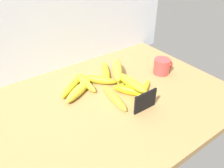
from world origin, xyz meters
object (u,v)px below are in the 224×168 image
banana_0 (106,71)px  banana_9 (117,69)px  chalkboard_sign (145,102)px  banana_4 (79,90)px  banana_2 (114,97)px  banana_8 (98,80)px  coffee_mug (162,66)px  banana_3 (118,76)px  banana_10 (131,82)px  banana_6 (143,89)px  banana_5 (85,82)px  banana_1 (73,85)px  banana_7 (132,91)px

banana_0 → banana_9: (1.31, -8.00, 4.23)cm
chalkboard_sign → banana_4: bearing=123.8°
banana_2 → banana_8: 15.58cm
coffee_mug → banana_9: size_ratio=0.46×
banana_2 → banana_3: bearing=47.7°
banana_0 → banana_10: 21.25cm
chalkboard_sign → banana_6: size_ratio=0.70×
banana_10 → banana_5: bearing=126.7°
banana_5 → banana_1: bearing=167.1°
banana_0 → banana_8: 9.42cm
banana_2 → banana_10: banana_10 is taller
banana_2 → banana_5: (-4.36, 17.58, 0.05)cm
banana_8 → banana_9: (9.18, -2.83, 4.01)cm
banana_1 → chalkboard_sign: bearing=-61.8°
banana_4 → banana_2: bearing=-52.3°
banana_1 → banana_9: size_ratio=1.01×
banana_10 → banana_3: bearing=78.3°
banana_6 → banana_10: bearing=153.6°
chalkboard_sign → coffee_mug: size_ratio=1.15×
banana_0 → banana_10: (-0.90, -20.79, 4.27)cm
banana_0 → banana_7: banana_7 is taller
banana_8 → banana_5: bearing=161.3°
banana_3 → coffee_mug: bearing=-20.3°
chalkboard_sign → banana_7: (2.32, 11.01, -1.88)cm
banana_2 → banana_4: (-9.94, 12.85, 0.45)cm
banana_4 → banana_9: banana_9 is taller
banana_0 → banana_3: (1.75, -8.01, 0.18)cm
banana_8 → banana_10: banana_10 is taller
banana_4 → banana_8: 12.10cm
banana_9 → banana_4: bearing=179.4°
banana_2 → banana_9: bearing=48.8°
banana_3 → banana_8: bearing=163.5°
banana_3 → banana_7: size_ratio=1.20×
coffee_mug → banana_6: coffee_mug is taller
chalkboard_sign → banana_6: bearing=49.8°
banana_0 → banana_2: banana_0 is taller
banana_1 → banana_7: size_ratio=1.21×
banana_1 → banana_3: banana_3 is taller
coffee_mug → banana_1: bearing=161.7°
chalkboard_sign → coffee_mug: (26.79, 16.36, 0.05)cm
banana_2 → banana_8: banana_8 is taller
coffee_mug → banana_8: coffee_mug is taller
banana_4 → banana_7: banana_4 is taller
banana_2 → banana_4: bearing=127.7°
banana_1 → banana_8: size_ratio=1.19×
coffee_mug → banana_2: (-33.36, -4.53, -2.30)cm
banana_10 → banana_9: bearing=80.2°
banana_5 → coffee_mug: bearing=-19.1°
chalkboard_sign → banana_3: 25.03cm
banana_7 → banana_1: bearing=133.7°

